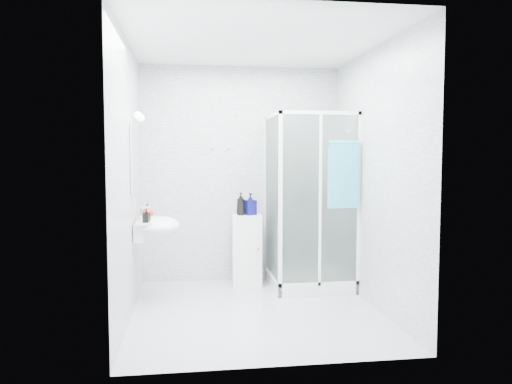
{
  "coord_description": "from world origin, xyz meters",
  "views": [
    {
      "loc": [
        -0.67,
        -4.75,
        1.52
      ],
      "look_at": [
        0.05,
        0.35,
        1.15
      ],
      "focal_mm": 35.0,
      "sensor_mm": 36.0,
      "label": 1
    }
  ],
  "objects": [
    {
      "name": "shampoo_bottle_a",
      "position": [
        -0.03,
        1.05,
        0.96
      ],
      "size": [
        0.13,
        0.13,
        0.27
      ],
      "primitive_type": "imported",
      "rotation": [
        0.0,
        0.0,
        0.32
      ],
      "color": "black",
      "rests_on": "storage_cabinet"
    },
    {
      "name": "hand_towel",
      "position": [
        0.99,
        0.36,
        1.34
      ],
      "size": [
        0.34,
        0.05,
        0.72
      ],
      "color": "teal",
      "rests_on": "shower_enclosure"
    },
    {
      "name": "shampoo_bottle_b",
      "position": [
        0.08,
        1.06,
        0.96
      ],
      "size": [
        0.15,
        0.15,
        0.26
      ],
      "primitive_type": "imported",
      "rotation": [
        0.0,
        0.0,
        0.36
      ],
      "color": "#0D0E51",
      "rests_on": "storage_cabinet"
    },
    {
      "name": "mirror",
      "position": [
        -1.19,
        0.45,
        1.5
      ],
      "size": [
        0.02,
        0.6,
        0.7
      ],
      "primitive_type": "cube",
      "color": "white",
      "rests_on": "room"
    },
    {
      "name": "storage_cabinet",
      "position": [
        0.04,
        1.04,
        0.41
      ],
      "size": [
        0.37,
        0.38,
        0.83
      ],
      "rotation": [
        0.0,
        0.0,
        -0.09
      ],
      "color": "white",
      "rests_on": "ground"
    },
    {
      "name": "soap_dispenser_black",
      "position": [
        -1.06,
        0.28,
        0.93
      ],
      "size": [
        0.08,
        0.08,
        0.14
      ],
      "primitive_type": "imported",
      "rotation": [
        0.0,
        0.0,
        -0.36
      ],
      "color": "black",
      "rests_on": "wall_basin"
    },
    {
      "name": "room",
      "position": [
        0.0,
        0.0,
        1.3
      ],
      "size": [
        2.4,
        2.6,
        2.6
      ],
      "color": "silver",
      "rests_on": "ground"
    },
    {
      "name": "wall_hooks",
      "position": [
        -0.25,
        1.26,
        1.62
      ],
      "size": [
        0.23,
        0.06,
        0.03
      ],
      "color": "silver",
      "rests_on": "room"
    },
    {
      "name": "soap_dispenser_orange",
      "position": [
        -1.08,
        0.62,
        0.94
      ],
      "size": [
        0.14,
        0.14,
        0.16
      ],
      "primitive_type": "imported",
      "rotation": [
        0.0,
        0.0,
        -0.16
      ],
      "color": "#AF2D14",
      "rests_on": "wall_basin"
    },
    {
      "name": "vanity_lights",
      "position": [
        -1.14,
        0.45,
        1.92
      ],
      "size": [
        0.1,
        0.4,
        0.08
      ],
      "color": "silver",
      "rests_on": "room"
    },
    {
      "name": "shower_enclosure",
      "position": [
        0.67,
        0.77,
        0.45
      ],
      "size": [
        0.9,
        0.95,
        2.0
      ],
      "color": "white",
      "rests_on": "ground"
    },
    {
      "name": "wall_basin",
      "position": [
        -0.99,
        0.45,
        0.8
      ],
      "size": [
        0.46,
        0.56,
        0.35
      ],
      "color": "white",
      "rests_on": "ground"
    }
  ]
}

